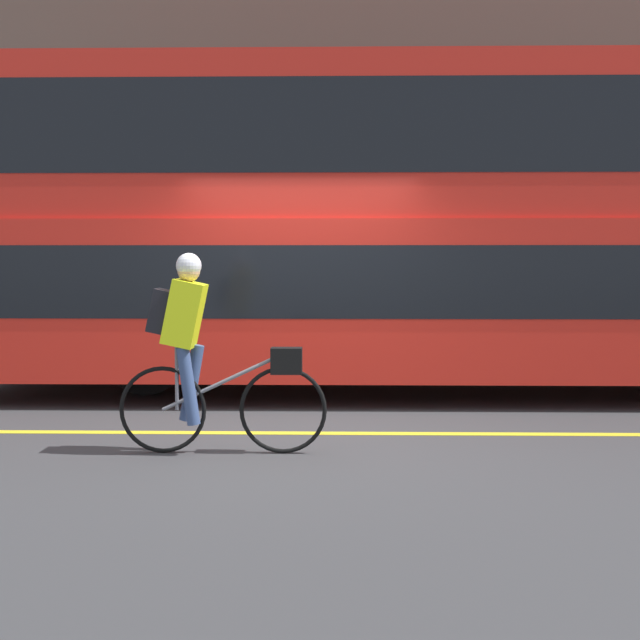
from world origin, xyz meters
The scene contains 7 objects.
ground_plane centered at (0.00, 0.00, 0.00)m, with size 80.00×80.00×0.00m, color #38383A.
road_center_line centered at (0.00, 0.15, 0.00)m, with size 50.00×0.14×0.01m, color yellow.
sidewalk_curb centered at (0.00, 5.68, 0.08)m, with size 60.00×2.14×0.15m.
building_facade centered at (0.00, 6.90, 4.60)m, with size 60.00×0.30×9.20m.
bus centered at (1.68, 2.55, 2.12)m, with size 11.55×2.50×3.83m.
cyclist_on_bike centered at (-0.75, -0.70, 0.90)m, with size 1.75×0.32×1.68m.
trash_bin centered at (-4.80, 5.57, 0.67)m, with size 0.49×0.49×1.04m.
Camera 1 is at (0.42, -8.08, 1.66)m, focal length 50.00 mm.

